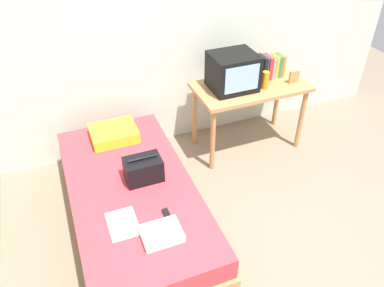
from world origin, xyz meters
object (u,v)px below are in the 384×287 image
object	(u,v)px
desk	(250,93)
pillow	(114,133)
water_bottle	(265,80)
book_row	(271,66)
picture_frame	(294,77)
bed	(134,206)
tv	(233,72)
handbag	(143,169)
folded_towel	(162,234)
remote_dark	(168,216)
magazine	(123,224)

from	to	relation	value
desk	pillow	size ratio (longest dim) A/B	2.74
water_bottle	book_row	world-z (taller)	book_row
desk	water_bottle	size ratio (longest dim) A/B	6.44
book_row	picture_frame	xyz separation A→B (m)	(0.16, -0.21, -0.05)
bed	picture_frame	xyz separation A→B (m)	(1.89, 0.59, 0.59)
pillow	tv	bearing A→B (deg)	1.04
handbag	folded_towel	size ratio (longest dim) A/B	1.07
book_row	water_bottle	bearing A→B (deg)	-131.67
water_bottle	pillow	size ratio (longest dim) A/B	0.43
bed	picture_frame	distance (m)	2.06
tv	water_bottle	xyz separation A→B (m)	(0.30, -0.12, -0.09)
water_bottle	folded_towel	distance (m)	1.93
desk	bed	bearing A→B (deg)	-154.27
desk	folded_towel	distance (m)	1.90
water_bottle	remote_dark	size ratio (longest dim) A/B	1.15
tv	magazine	distance (m)	1.84
pillow	folded_towel	world-z (taller)	pillow
picture_frame	handbag	bearing A→B (deg)	-162.64
handbag	magazine	bearing A→B (deg)	-123.66
desk	picture_frame	xyz separation A→B (m)	(0.43, -0.11, 0.16)
remote_dark	pillow	bearing A→B (deg)	97.54
bed	pillow	distance (m)	0.76
bed	water_bottle	world-z (taller)	water_bottle
desk	pillow	distance (m)	1.45
picture_frame	folded_towel	size ratio (longest dim) A/B	0.47
water_bottle	desk	bearing A→B (deg)	130.32
remote_dark	magazine	bearing A→B (deg)	170.02
magazine	remote_dark	xyz separation A→B (m)	(0.32, -0.06, 0.01)
pillow	handbag	bearing A→B (deg)	-80.83
tv	folded_towel	world-z (taller)	tv
bed	desk	distance (m)	1.67
bed	water_bottle	distance (m)	1.77
desk	remote_dark	xyz separation A→B (m)	(-1.29, -1.14, -0.17)
water_bottle	bed	bearing A→B (deg)	-158.98
bed	handbag	world-z (taller)	handbag
desk	remote_dark	size ratio (longest dim) A/B	7.44
remote_dark	book_row	bearing A→B (deg)	38.36
magazine	tv	bearing A→B (deg)	38.09
picture_frame	handbag	size ratio (longest dim) A/B	0.44
handbag	magazine	size ratio (longest dim) A/B	1.03
handbag	remote_dark	world-z (taller)	handbag
remote_dark	folded_towel	world-z (taller)	folded_towel
desk	pillow	xyz separation A→B (m)	(-1.44, -0.01, -0.13)
tv	book_row	size ratio (longest dim) A/B	1.72
bed	book_row	xyz separation A→B (m)	(1.73, 0.80, 0.64)
tv	magazine	xyz separation A→B (m)	(-1.41, -1.10, -0.45)
book_row	pillow	world-z (taller)	book_row
bed	magazine	size ratio (longest dim) A/B	6.90
handbag	remote_dark	distance (m)	0.49
bed	remote_dark	bearing A→B (deg)	-69.08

